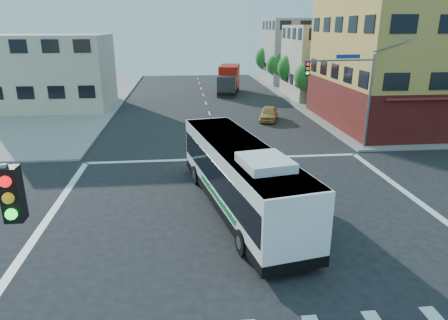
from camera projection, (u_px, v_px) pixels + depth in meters
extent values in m
plane|color=black|center=(245.00, 221.00, 19.13)|extent=(120.00, 120.00, 0.00)
cube|color=gold|center=(432.00, 48.00, 36.31)|extent=(18.00, 15.00, 14.00)
cube|color=#551713|center=(424.00, 102.00, 37.90)|extent=(18.09, 15.08, 4.00)
cube|color=#BFB092|center=(336.00, 62.00, 51.42)|extent=(12.00, 10.00, 9.00)
cube|color=gray|center=(304.00, 51.00, 64.46)|extent=(12.00, 10.00, 10.00)
cube|color=beige|center=(54.00, 72.00, 44.46)|extent=(12.00, 10.00, 8.00)
cylinder|color=slate|center=(369.00, 103.00, 29.26)|extent=(0.18, 0.18, 7.00)
cylinder|color=slate|center=(341.00, 60.00, 27.79)|extent=(5.01, 0.62, 0.12)
cube|color=black|center=(307.00, 68.00, 27.47)|extent=(0.32, 0.30, 1.00)
sphere|color=#FF0C0C|center=(308.00, 64.00, 27.21)|extent=(0.20, 0.20, 0.20)
sphere|color=yellow|center=(308.00, 69.00, 27.31)|extent=(0.20, 0.20, 0.20)
sphere|color=#19FF33|center=(307.00, 73.00, 27.40)|extent=(0.20, 0.20, 0.20)
cube|color=navy|center=(348.00, 56.00, 27.81)|extent=(1.80, 0.22, 0.28)
cube|color=gray|center=(408.00, 39.00, 28.31)|extent=(0.50, 0.22, 0.14)
cube|color=black|center=(12.00, 194.00, 6.90)|extent=(0.32, 0.30, 1.00)
sphere|color=#FF0C0C|center=(5.00, 182.00, 6.65)|extent=(0.20, 0.20, 0.20)
sphere|color=yellow|center=(8.00, 198.00, 6.74)|extent=(0.20, 0.20, 0.20)
sphere|color=#19FF33|center=(11.00, 214.00, 6.84)|extent=(0.20, 0.20, 0.20)
cylinder|color=#352113|center=(309.00, 98.00, 46.38)|extent=(0.28, 0.28, 1.92)
sphere|color=#18551F|center=(310.00, 77.00, 45.62)|extent=(3.60, 3.60, 3.60)
sphere|color=#18551F|center=(315.00, 69.00, 45.09)|extent=(2.52, 2.52, 2.52)
cylinder|color=#352113|center=(291.00, 87.00, 53.91)|extent=(0.28, 0.28, 1.99)
sphere|color=#18551F|center=(292.00, 68.00, 53.11)|extent=(3.80, 3.80, 3.80)
sphere|color=#18551F|center=(296.00, 61.00, 52.56)|extent=(2.66, 2.66, 2.66)
cylinder|color=#352113|center=(277.00, 80.00, 61.47)|extent=(0.28, 0.28, 1.89)
sphere|color=#18551F|center=(278.00, 65.00, 60.74)|extent=(3.40, 3.40, 3.40)
sphere|color=#18551F|center=(281.00, 59.00, 60.22)|extent=(2.38, 2.38, 2.38)
cylinder|color=#352113|center=(266.00, 74.00, 68.99)|extent=(0.28, 0.28, 2.03)
sphere|color=#18551F|center=(267.00, 58.00, 68.16)|extent=(4.00, 4.00, 4.00)
sphere|color=#18551F|center=(270.00, 52.00, 67.59)|extent=(2.80, 2.80, 2.80)
cube|color=black|center=(239.00, 199.00, 20.17)|extent=(5.08, 12.96, 0.47)
cube|color=white|center=(239.00, 175.00, 19.76)|extent=(5.06, 12.93, 3.00)
cube|color=black|center=(239.00, 171.00, 19.70)|extent=(5.04, 12.57, 1.32)
cube|color=black|center=(207.00, 140.00, 25.41)|extent=(2.44, 0.54, 1.42)
cube|color=#E5590C|center=(207.00, 124.00, 25.10)|extent=(1.99, 0.44, 0.30)
cube|color=white|center=(240.00, 147.00, 19.30)|extent=(4.96, 12.67, 0.13)
cube|color=white|center=(265.00, 162.00, 16.35)|extent=(2.29, 2.64, 0.38)
cube|color=#097C35|center=(216.00, 196.00, 19.15)|extent=(1.13, 5.69, 0.30)
cube|color=#097C35|center=(268.00, 190.00, 19.90)|extent=(1.13, 5.69, 0.30)
cylinder|color=black|center=(196.00, 175.00, 23.50)|extent=(0.52, 1.14, 1.10)
cylinder|color=#99999E|center=(194.00, 175.00, 23.46)|extent=(0.15, 0.55, 0.55)
cylinder|color=black|center=(237.00, 170.00, 24.20)|extent=(0.52, 1.14, 1.10)
cylinder|color=#99999E|center=(239.00, 170.00, 24.24)|extent=(0.15, 0.55, 0.55)
cylinder|color=black|center=(242.00, 242.00, 16.16)|extent=(0.52, 1.14, 1.10)
cylinder|color=#99999E|center=(239.00, 243.00, 16.12)|extent=(0.15, 0.55, 0.55)
cylinder|color=black|center=(299.00, 233.00, 16.86)|extent=(0.52, 1.14, 1.10)
cylinder|color=#99999E|center=(302.00, 233.00, 16.90)|extent=(0.15, 0.55, 0.55)
cube|color=#29292E|center=(227.00, 87.00, 52.25)|extent=(2.78, 2.70, 2.68)
cube|color=black|center=(226.00, 84.00, 51.20)|extent=(2.14, 0.52, 1.03)
cube|color=#A81406|center=(229.00, 77.00, 55.69)|extent=(3.60, 6.16, 3.10)
cube|color=black|center=(229.00, 89.00, 55.03)|extent=(3.90, 8.54, 0.31)
cylinder|color=black|center=(219.00, 92.00, 52.81)|extent=(0.49, 1.07, 1.03)
cylinder|color=black|center=(235.00, 93.00, 52.61)|extent=(0.49, 1.07, 1.03)
cylinder|color=black|center=(221.00, 89.00, 55.64)|extent=(0.49, 1.07, 1.03)
cylinder|color=black|center=(237.00, 89.00, 55.43)|extent=(0.49, 1.07, 1.03)
cylinder|color=black|center=(223.00, 86.00, 58.07)|extent=(0.49, 1.07, 1.03)
cylinder|color=black|center=(238.00, 87.00, 57.86)|extent=(0.49, 1.07, 1.03)
imported|color=tan|center=(269.00, 114.00, 39.28)|extent=(2.74, 4.34, 1.38)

